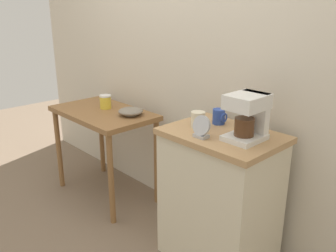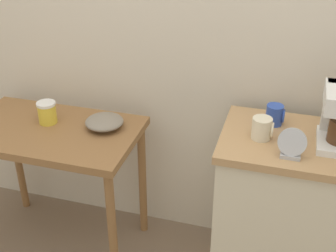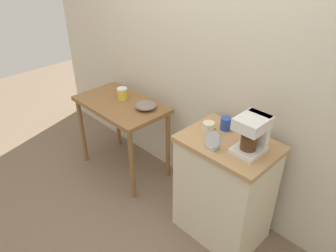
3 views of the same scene
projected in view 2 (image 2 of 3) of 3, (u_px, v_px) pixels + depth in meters
wooden_table at (53, 147)px, 2.36m from camera, size 0.89×0.53×0.76m
kitchen_counter at (287, 217)px, 2.20m from camera, size 0.68×0.49×0.88m
bowl_stoneware at (104, 122)px, 2.30m from camera, size 0.19×0.19×0.06m
canister_enamel at (47, 112)px, 2.34m from camera, size 0.10×0.10×0.12m
mug_small_cream at (262, 128)px, 1.97m from camera, size 0.09×0.09×0.10m
mug_blue at (275, 115)px, 2.08m from camera, size 0.08×0.08×0.09m
table_clock at (292, 145)px, 1.84m from camera, size 0.12×0.06×0.13m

